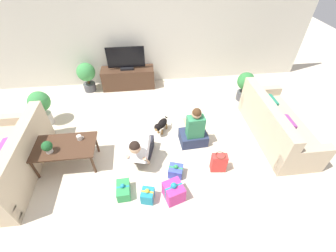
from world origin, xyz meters
TOP-DOWN VIEW (x-y plane):
  - ground_plane at (0.00, 0.00)m, footprint 16.00×16.00m
  - wall_back at (0.00, 2.63)m, footprint 8.40×0.06m
  - sofa_left at (-2.42, -0.28)m, footprint 0.84×1.97m
  - sofa_right at (2.42, 0.11)m, footprint 0.84×1.97m
  - coffee_table at (-1.56, -0.17)m, footprint 1.08×0.62m
  - tv_console at (-0.52, 2.34)m, footprint 1.34×0.44m
  - tv at (-0.52, 2.34)m, footprint 0.93×0.20m
  - potted_plant_back_left at (-1.54, 2.29)m, footprint 0.45×0.45m
  - potted_plant_corner_right at (2.28, 1.44)m, footprint 0.41×0.41m
  - potted_plant_corner_left at (-2.28, 1.06)m, footprint 0.43×0.43m
  - person_kneeling at (-0.26, -0.25)m, footprint 0.51×0.81m
  - person_sitting at (0.77, 0.10)m, footprint 0.54×0.50m
  - dog at (0.16, 0.47)m, footprint 0.33×0.42m
  - gift_box_a at (0.31, -0.63)m, footprint 0.29×0.28m
  - gift_box_b at (-0.19, -1.05)m, footprint 0.24×0.24m
  - gift_box_c at (-0.57, -0.91)m, footprint 0.22×0.33m
  - gift_box_d at (0.22, -1.06)m, footprint 0.36×0.37m
  - gift_bag_a at (1.07, -0.60)m, footprint 0.28×0.19m
  - mug at (-1.30, -0.05)m, footprint 0.12×0.08m
  - tabletop_plant at (-1.74, -0.28)m, footprint 0.17×0.17m

SIDE VIEW (x-z plane):
  - ground_plane at x=0.00m, z-range 0.00..0.00m
  - gift_box_c at x=-0.57m, z-range -0.03..0.23m
  - gift_box_a at x=0.31m, z-range -0.03..0.23m
  - gift_box_b at x=-0.19m, z-range -0.03..0.25m
  - gift_box_d at x=0.22m, z-range -0.03..0.34m
  - gift_bag_a at x=1.07m, z-range -0.01..0.38m
  - dog at x=0.16m, z-range 0.05..0.37m
  - tv_console at x=-0.52m, z-range 0.00..0.53m
  - sofa_left at x=-2.42m, z-range -0.12..0.70m
  - sofa_right at x=2.42m, z-range -0.12..0.71m
  - person_sitting at x=0.77m, z-range -0.13..0.75m
  - person_kneeling at x=-0.26m, z-range -0.05..0.72m
  - coffee_table at x=-1.56m, z-range 0.19..0.66m
  - potted_plant_corner_right at x=2.28m, z-range 0.07..0.79m
  - potted_plant_back_left at x=-1.54m, z-range 0.08..0.83m
  - potted_plant_corner_left at x=-2.28m, z-range 0.10..0.89m
  - mug at x=-1.30m, z-range 0.47..0.56m
  - tabletop_plant at x=-1.74m, z-range 0.48..0.71m
  - tv at x=-0.52m, z-range 0.49..1.06m
  - wall_back at x=0.00m, z-range 0.00..2.60m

